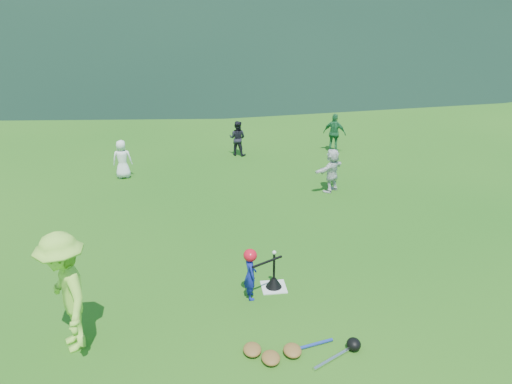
# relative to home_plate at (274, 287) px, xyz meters

# --- Properties ---
(ground) EXTENTS (120.00, 120.00, 0.00)m
(ground) POSITION_rel_home_plate_xyz_m (0.00, 0.00, -0.01)
(ground) COLOR #195513
(ground) RESTS_ON ground
(home_plate) EXTENTS (0.45, 0.45, 0.02)m
(home_plate) POSITION_rel_home_plate_xyz_m (0.00, 0.00, 0.00)
(home_plate) COLOR silver
(home_plate) RESTS_ON ground
(baseball) EXTENTS (0.08, 0.08, 0.08)m
(baseball) POSITION_rel_home_plate_xyz_m (0.00, 0.00, 0.73)
(baseball) COLOR white
(baseball) RESTS_ON batting_tee
(batter_child) EXTENTS (0.25, 0.36, 0.94)m
(batter_child) POSITION_rel_home_plate_xyz_m (-0.47, -0.25, 0.46)
(batter_child) COLOR navy
(batter_child) RESTS_ON ground
(adult_coach) EXTENTS (1.16, 1.43, 1.93)m
(adult_coach) POSITION_rel_home_plate_xyz_m (-3.34, -1.18, 0.95)
(adult_coach) COLOR #9DE142
(adult_coach) RESTS_ON ground
(fielder_a) EXTENTS (0.56, 0.37, 1.13)m
(fielder_a) POSITION_rel_home_plate_xyz_m (-3.40, 6.31, 0.55)
(fielder_a) COLOR white
(fielder_a) RESTS_ON ground
(fielder_b) EXTENTS (0.69, 0.63, 1.15)m
(fielder_b) POSITION_rel_home_plate_xyz_m (0.11, 7.99, 0.57)
(fielder_b) COLOR black
(fielder_b) RESTS_ON ground
(fielder_c) EXTENTS (0.82, 0.67, 1.31)m
(fielder_c) POSITION_rel_home_plate_xyz_m (3.36, 7.89, 0.64)
(fielder_c) COLOR #206C39
(fielder_c) RESTS_ON ground
(fielder_d) EXTENTS (1.08, 0.99, 1.20)m
(fielder_d) POSITION_rel_home_plate_xyz_m (2.32, 4.50, 0.59)
(fielder_d) COLOR silver
(fielder_d) RESTS_ON ground
(batting_tee) EXTENTS (0.30, 0.30, 0.68)m
(batting_tee) POSITION_rel_home_plate_xyz_m (0.00, 0.00, 0.12)
(batting_tee) COLOR black
(batting_tee) RESTS_ON home_plate
(batter_gear) EXTENTS (0.71, 0.31, 0.30)m
(batter_gear) POSITION_rel_home_plate_xyz_m (-0.44, -0.25, 0.83)
(batter_gear) COLOR red
(batter_gear) RESTS_ON ground
(equipment_pile) EXTENTS (1.80, 0.69, 0.19)m
(equipment_pile) POSITION_rel_home_plate_xyz_m (-0.01, -1.84, 0.06)
(equipment_pile) COLOR olive
(equipment_pile) RESTS_ON ground
(outfield_fence) EXTENTS (70.07, 0.08, 1.33)m
(outfield_fence) POSITION_rel_home_plate_xyz_m (0.00, 28.00, 0.69)
(outfield_fence) COLOR gray
(outfield_fence) RESTS_ON ground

